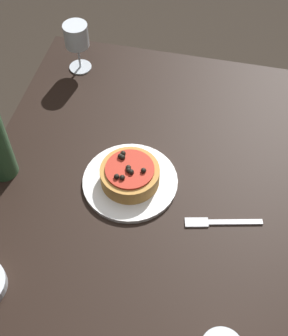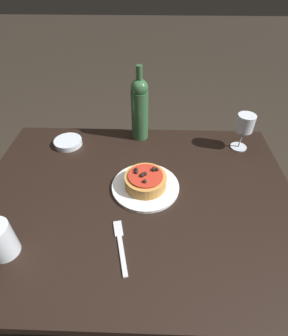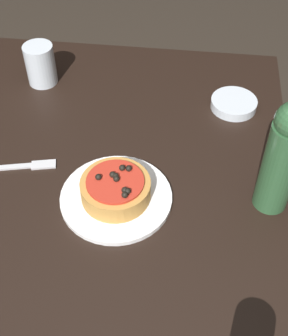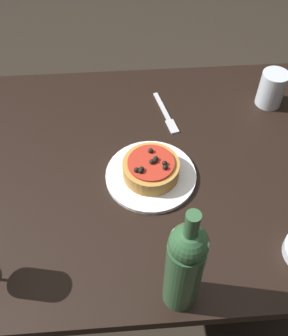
# 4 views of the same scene
# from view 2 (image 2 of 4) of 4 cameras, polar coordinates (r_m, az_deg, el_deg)

# --- Properties ---
(ground_plane) EXTENTS (14.00, 14.00, 0.00)m
(ground_plane) POSITION_cam_2_polar(r_m,az_deg,el_deg) (1.60, -1.21, -25.11)
(ground_plane) COLOR #2D261E
(dining_table) EXTENTS (1.15, 0.87, 0.77)m
(dining_table) POSITION_cam_2_polar(r_m,az_deg,el_deg) (1.03, -1.72, -10.07)
(dining_table) COLOR black
(dining_table) RESTS_ON ground_plane
(dinner_plate) EXTENTS (0.25, 0.25, 0.01)m
(dinner_plate) POSITION_cam_2_polar(r_m,az_deg,el_deg) (0.97, 0.33, -4.04)
(dinner_plate) COLOR white
(dinner_plate) RESTS_ON dining_table
(pizza) EXTENTS (0.15, 0.15, 0.06)m
(pizza) POSITION_cam_2_polar(r_m,az_deg,el_deg) (0.95, 0.33, -2.70)
(pizza) COLOR #BC843D
(pizza) RESTS_ON dinner_plate
(wine_glass) EXTENTS (0.07, 0.07, 0.16)m
(wine_glass) POSITION_cam_2_polar(r_m,az_deg,el_deg) (1.18, 21.11, 8.80)
(wine_glass) COLOR silver
(wine_glass) RESTS_ON dining_table
(wine_bottle) EXTENTS (0.08, 0.08, 0.33)m
(wine_bottle) POSITION_cam_2_polar(r_m,az_deg,el_deg) (1.16, -0.77, 12.90)
(wine_bottle) COLOR #2D5633
(wine_bottle) RESTS_ON dining_table
(water_cup) EXTENTS (0.08, 0.08, 0.11)m
(water_cup) POSITION_cam_2_polar(r_m,az_deg,el_deg) (0.87, -28.90, -13.58)
(water_cup) COLOR silver
(water_cup) RESTS_ON dining_table
(side_bowl) EXTENTS (0.12, 0.12, 0.02)m
(side_bowl) POSITION_cam_2_polar(r_m,az_deg,el_deg) (1.22, -16.19, 5.39)
(side_bowl) COLOR silver
(side_bowl) RESTS_ON dining_table
(fork) EXTENTS (0.06, 0.19, 0.00)m
(fork) POSITION_cam_2_polar(r_m,az_deg,el_deg) (0.83, -5.15, -15.95)
(fork) COLOR silver
(fork) RESTS_ON dining_table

